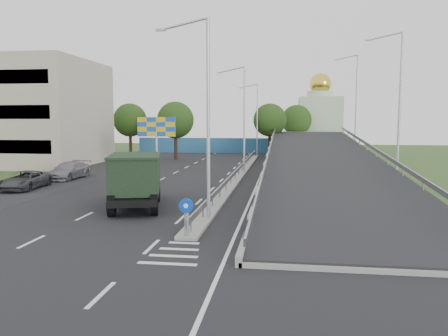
% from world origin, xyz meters
% --- Properties ---
extents(ground, '(160.00, 160.00, 0.00)m').
position_xyz_m(ground, '(0.00, 0.00, 0.00)').
color(ground, '#2D4C1E').
rests_on(ground, ground).
extents(road_surface, '(26.00, 90.00, 0.04)m').
position_xyz_m(road_surface, '(-3.00, 20.00, 0.00)').
color(road_surface, black).
rests_on(road_surface, ground).
extents(parking_strip, '(8.00, 90.00, 0.05)m').
position_xyz_m(parking_strip, '(-16.00, 20.00, 0.00)').
color(parking_strip, black).
rests_on(parking_strip, ground).
extents(median, '(1.00, 44.00, 0.20)m').
position_xyz_m(median, '(0.00, 24.00, 0.10)').
color(median, gray).
rests_on(median, ground).
extents(overpass_ramp, '(10.00, 50.00, 3.50)m').
position_xyz_m(overpass_ramp, '(7.50, 24.00, 1.75)').
color(overpass_ramp, gray).
rests_on(overpass_ramp, ground).
extents(median_guardrail, '(0.09, 44.00, 0.71)m').
position_xyz_m(median_guardrail, '(0.00, 24.00, 0.75)').
color(median_guardrail, gray).
rests_on(median_guardrail, median).
extents(sign_bollard, '(0.64, 0.23, 1.67)m').
position_xyz_m(sign_bollard, '(0.00, 2.17, 1.03)').
color(sign_bollard, black).
rests_on(sign_bollard, median).
extents(lamp_post_near, '(2.74, 0.18, 10.08)m').
position_xyz_m(lamp_post_near, '(0.11, 6.00, 5.81)').
color(lamp_post_near, '#B2B5B7').
rests_on(lamp_post_near, median).
extents(lamp_post_mid, '(2.74, 0.18, 10.08)m').
position_xyz_m(lamp_post_mid, '(0.11, 26.00, 5.81)').
color(lamp_post_mid, '#B2B5B7').
rests_on(lamp_post_mid, median).
extents(lamp_post_far, '(2.74, 0.18, 10.08)m').
position_xyz_m(lamp_post_far, '(0.11, 46.00, 5.81)').
color(lamp_post_far, '#B2B5B7').
rests_on(lamp_post_far, median).
extents(blue_wall, '(30.00, 0.50, 2.40)m').
position_xyz_m(blue_wall, '(-4.00, 52.00, 1.20)').
color(blue_wall, '#25638B').
rests_on(blue_wall, ground).
extents(church, '(7.00, 7.00, 13.80)m').
position_xyz_m(church, '(10.00, 60.00, 5.31)').
color(church, '#B2CCAD').
rests_on(church, ground).
extents(billboard, '(4.00, 0.24, 5.50)m').
position_xyz_m(billboard, '(-9.00, 28.00, 4.19)').
color(billboard, '#B2B5B7').
rests_on(billboard, ground).
extents(tree_left_mid, '(4.80, 4.80, 7.60)m').
position_xyz_m(tree_left_mid, '(-10.00, 40.00, 5.18)').
color(tree_left_mid, black).
rests_on(tree_left_mid, ground).
extents(tree_median_far, '(4.80, 4.80, 7.60)m').
position_xyz_m(tree_median_far, '(2.00, 48.00, 5.18)').
color(tree_median_far, black).
rests_on(tree_median_far, ground).
extents(tree_left_far, '(4.80, 4.80, 7.60)m').
position_xyz_m(tree_left_far, '(-18.00, 45.00, 5.18)').
color(tree_left_far, black).
rests_on(tree_left_far, ground).
extents(tree_ramp_far, '(4.80, 4.80, 7.60)m').
position_xyz_m(tree_ramp_far, '(6.00, 55.00, 5.18)').
color(tree_ramp_far, black).
rests_on(tree_ramp_far, ground).
extents(dump_truck, '(4.40, 7.70, 3.20)m').
position_xyz_m(dump_truck, '(-4.68, 9.30, 1.77)').
color(dump_truck, black).
rests_on(dump_truck, ground).
extents(parked_car_c, '(2.67, 5.08, 1.36)m').
position_xyz_m(parked_car_c, '(-15.22, 14.35, 0.68)').
color(parked_car_c, '#36383B').
rests_on(parked_car_c, ground).
extents(parked_car_d, '(2.31, 5.26, 1.50)m').
position_xyz_m(parked_car_d, '(-14.76, 20.21, 0.75)').
color(parked_car_d, gray).
rests_on(parked_car_d, ground).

